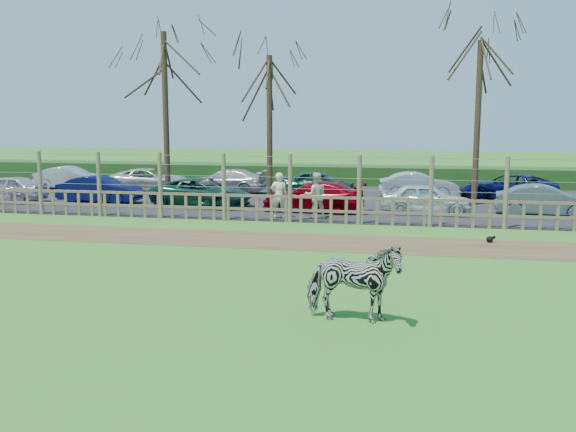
% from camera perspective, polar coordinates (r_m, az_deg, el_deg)
% --- Properties ---
extents(ground, '(120.00, 120.00, 0.00)m').
position_cam_1_polar(ground, '(15.82, -5.33, -5.20)').
color(ground, '#5A9D35').
rests_on(ground, ground).
extents(dirt_strip, '(34.00, 2.80, 0.01)m').
position_cam_1_polar(dirt_strip, '(20.07, -1.70, -2.15)').
color(dirt_strip, brown).
rests_on(dirt_strip, ground).
extents(asphalt, '(44.00, 13.00, 0.04)m').
position_cam_1_polar(asphalt, '(29.78, 2.56, 1.47)').
color(asphalt, '#232326').
rests_on(asphalt, ground).
extents(hedge, '(46.00, 2.00, 1.10)m').
position_cam_1_polar(hedge, '(36.62, 4.21, 3.66)').
color(hedge, '#1E4716').
rests_on(hedge, ground).
extents(fence, '(30.16, 0.16, 2.50)m').
position_cam_1_polar(fence, '(23.33, 0.19, 1.38)').
color(fence, brown).
rests_on(fence, ground).
extents(tree_left, '(4.80, 4.80, 7.88)m').
position_cam_1_polar(tree_left, '(29.36, -10.91, 12.16)').
color(tree_left, '#3D2B1E').
rests_on(tree_left, ground).
extents(tree_mid, '(4.80, 4.80, 6.83)m').
position_cam_1_polar(tree_mid, '(28.94, -1.66, 10.88)').
color(tree_mid, '#3D2B1E').
rests_on(tree_mid, ground).
extents(tree_right, '(4.80, 4.80, 7.35)m').
position_cam_1_polar(tree_right, '(28.87, 16.63, 11.27)').
color(tree_right, '#3D2B1E').
rests_on(tree_right, ground).
extents(zebra, '(1.83, 0.85, 1.53)m').
position_cam_1_polar(zebra, '(12.07, 5.81, -5.88)').
color(zebra, gray).
rests_on(zebra, ground).
extents(visitor_a, '(0.68, 0.49, 1.72)m').
position_cam_1_polar(visitor_a, '(24.03, -0.80, 1.84)').
color(visitor_a, beige).
rests_on(visitor_a, asphalt).
extents(visitor_b, '(0.98, 0.85, 1.72)m').
position_cam_1_polar(visitor_b, '(24.00, 2.47, 1.82)').
color(visitor_b, beige).
rests_on(visitor_b, asphalt).
extents(crow, '(0.28, 0.21, 0.23)m').
position_cam_1_polar(crow, '(20.59, 17.53, -1.98)').
color(crow, black).
rests_on(crow, ground).
extents(car_0, '(3.63, 1.72, 1.20)m').
position_cam_1_polar(car_0, '(31.25, -23.80, 2.22)').
color(car_0, '#C0B2CA').
rests_on(car_0, asphalt).
extents(car_1, '(3.66, 1.32, 1.20)m').
position_cam_1_polar(car_1, '(29.52, -16.37, 2.27)').
color(car_1, '#0C1151').
rests_on(car_1, asphalt).
extents(car_2, '(4.49, 2.41, 1.20)m').
position_cam_1_polar(car_2, '(27.51, -7.66, 2.09)').
color(car_2, '#124031').
rests_on(car_2, asphalt).
extents(car_3, '(4.26, 2.02, 1.20)m').
position_cam_1_polar(car_3, '(25.87, 2.26, 1.74)').
color(car_3, maroon).
rests_on(car_3, asphalt).
extents(car_4, '(3.56, 1.50, 1.20)m').
position_cam_1_polar(car_4, '(25.75, 12.20, 1.52)').
color(car_4, silver).
rests_on(car_4, asphalt).
extents(car_5, '(3.75, 1.62, 1.20)m').
position_cam_1_polar(car_5, '(26.39, 21.88, 1.26)').
color(car_5, slate).
rests_on(car_5, asphalt).
extents(car_7, '(3.70, 1.44, 1.20)m').
position_cam_1_polar(car_7, '(35.48, -18.77, 3.20)').
color(car_7, '#B5AEC5').
rests_on(car_7, asphalt).
extents(car_8, '(4.38, 2.13, 1.20)m').
position_cam_1_polar(car_8, '(33.27, -12.17, 3.13)').
color(car_8, beige).
rests_on(car_8, asphalt).
extents(car_9, '(4.15, 1.71, 1.20)m').
position_cam_1_polar(car_9, '(32.09, -5.59, 3.08)').
color(car_9, '#B8B0B8').
rests_on(car_9, asphalt).
extents(car_10, '(3.59, 1.58, 1.20)m').
position_cam_1_polar(car_10, '(31.38, 2.76, 2.99)').
color(car_10, '#1B4432').
rests_on(car_10, asphalt).
extents(car_11, '(3.75, 1.64, 1.20)m').
position_cam_1_polar(car_11, '(30.69, 11.53, 2.69)').
color(car_11, '#B3AFC2').
rests_on(car_11, asphalt).
extents(car_12, '(4.49, 2.40, 1.20)m').
position_cam_1_polar(car_12, '(30.91, 18.95, 2.43)').
color(car_12, '#0A1244').
rests_on(car_12, asphalt).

